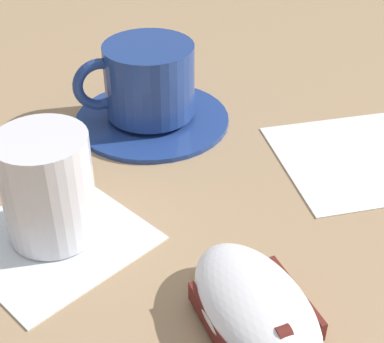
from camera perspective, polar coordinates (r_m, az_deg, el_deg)
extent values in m
plane|color=#9E7F5B|center=(0.48, -0.39, -3.48)|extent=(3.00, 3.00, 0.00)
cylinder|color=navy|center=(0.60, -3.89, 5.27)|extent=(0.15, 0.15, 0.01)
cylinder|color=navy|center=(0.58, -4.14, 8.88)|extent=(0.09, 0.09, 0.07)
torus|color=navy|center=(0.57, -8.92, 8.34)|extent=(0.04, 0.05, 0.05)
ellipsoid|color=silver|center=(0.39, 6.14, -12.86)|extent=(0.13, 0.13, 0.03)
cylinder|color=#591E19|center=(0.36, 8.79, -15.39)|extent=(0.01, 0.01, 0.01)
cube|color=#591E19|center=(0.40, 10.02, -11.86)|extent=(0.05, 0.04, 0.02)
cube|color=#591E19|center=(0.38, 1.91, -14.70)|extent=(0.05, 0.04, 0.02)
cube|color=white|center=(0.47, -13.32, -6.26)|extent=(0.16, 0.16, 0.00)
cylinder|color=silver|center=(0.44, -13.82, -1.45)|extent=(0.07, 0.07, 0.08)
cube|color=silver|center=(0.56, 15.80, 1.26)|extent=(0.20, 0.20, 0.00)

